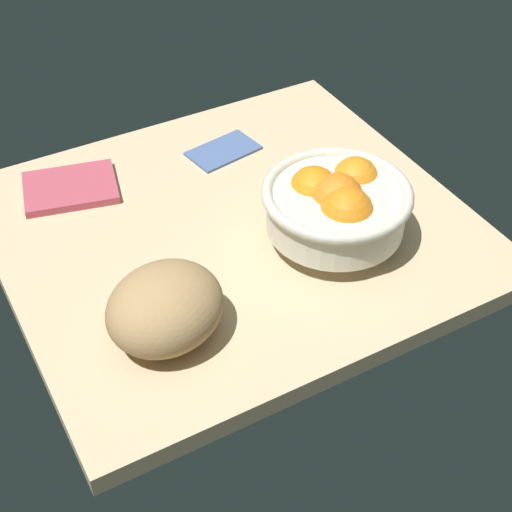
# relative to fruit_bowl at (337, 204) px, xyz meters

# --- Properties ---
(ground_plane) EXTENTS (0.67, 0.61, 0.03)m
(ground_plane) POSITION_rel_fruit_bowl_xyz_m (0.11, -0.10, -0.08)
(ground_plane) COLOR #D3B68B
(fruit_bowl) EXTENTS (0.21, 0.21, 0.11)m
(fruit_bowl) POSITION_rel_fruit_bowl_xyz_m (0.00, 0.00, 0.00)
(fruit_bowl) COLOR silver
(fruit_bowl) RESTS_ON ground
(bread_loaf) EXTENTS (0.19, 0.18, 0.10)m
(bread_loaf) POSITION_rel_fruit_bowl_xyz_m (0.29, 0.05, -0.01)
(bread_loaf) COLOR tan
(bread_loaf) RESTS_ON ground
(napkin_folded) EXTENTS (0.12, 0.09, 0.01)m
(napkin_folded) POSITION_rel_fruit_bowl_xyz_m (0.04, -0.27, -0.06)
(napkin_folded) COLOR #4A6395
(napkin_folded) RESTS_ON ground
(napkin_spare) EXTENTS (0.16, 0.14, 0.01)m
(napkin_spare) POSITION_rel_fruit_bowl_xyz_m (0.30, -0.29, -0.06)
(napkin_spare) COLOR #B54657
(napkin_spare) RESTS_ON ground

